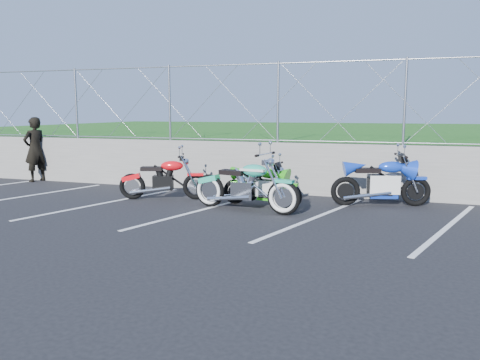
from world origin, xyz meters
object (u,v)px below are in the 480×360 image
(person_standing, at_px, (35,149))
(sportbike_green, at_px, (262,188))
(cruiser_turquoise, at_px, (246,188))
(sportbike_blue, at_px, (382,184))
(naked_orange, at_px, (165,180))

(person_standing, bearing_deg, sportbike_green, 94.79)
(cruiser_turquoise, relative_size, sportbike_blue, 1.15)
(sportbike_green, distance_m, sportbike_blue, 2.65)
(naked_orange, distance_m, person_standing, 5.22)
(sportbike_green, bearing_deg, naked_orange, -174.20)
(naked_orange, distance_m, sportbike_blue, 4.97)
(cruiser_turquoise, xyz_separation_m, sportbike_green, (0.20, 0.54, -0.08))
(person_standing, bearing_deg, cruiser_turquoise, 90.46)
(sportbike_green, bearing_deg, cruiser_turquoise, -102.69)
(person_standing, bearing_deg, sportbike_blue, 102.65)
(sportbike_blue, height_order, person_standing, person_standing)
(sportbike_green, xyz_separation_m, sportbike_blue, (2.49, 0.89, 0.07))
(naked_orange, relative_size, sportbike_blue, 0.97)
(cruiser_turquoise, xyz_separation_m, naked_orange, (-2.22, 0.62, -0.04))
(sportbike_green, height_order, person_standing, person_standing)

